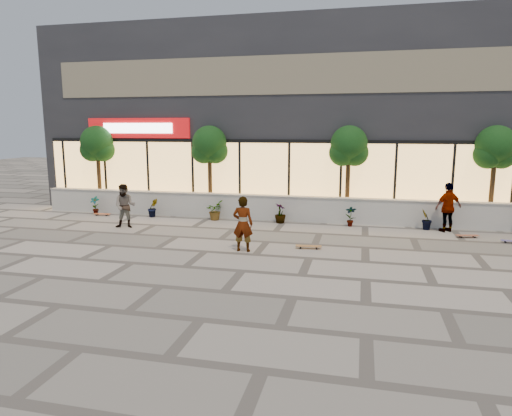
% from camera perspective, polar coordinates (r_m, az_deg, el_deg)
% --- Properties ---
extents(ground, '(80.00, 80.00, 0.00)m').
position_cam_1_polar(ground, '(12.46, -1.78, -7.87)').
color(ground, '#A99F93').
rests_on(ground, ground).
extents(planter_wall, '(22.00, 0.42, 1.04)m').
position_cam_1_polar(planter_wall, '(18.99, 3.64, -0.01)').
color(planter_wall, '#BBBAB2').
rests_on(planter_wall, ground).
extents(retail_building, '(24.00, 9.17, 8.50)m').
position_cam_1_polar(retail_building, '(24.13, 5.94, 10.97)').
color(retail_building, '#26262B').
rests_on(retail_building, ground).
extents(shrub_a, '(0.43, 0.29, 0.81)m').
position_cam_1_polar(shrub_a, '(21.58, -19.48, 0.33)').
color(shrub_a, '#113612').
rests_on(shrub_a, ground).
extents(shrub_b, '(0.57, 0.57, 0.81)m').
position_cam_1_polar(shrub_b, '(20.22, -12.77, 0.04)').
color(shrub_b, '#113612').
rests_on(shrub_b, ground).
extents(shrub_c, '(0.68, 0.77, 0.81)m').
position_cam_1_polar(shrub_c, '(19.17, -5.21, -0.29)').
color(shrub_c, '#113612').
rests_on(shrub_c, ground).
extents(shrub_d, '(0.64, 0.64, 0.81)m').
position_cam_1_polar(shrub_d, '(18.50, 3.05, -0.65)').
color(shrub_d, '#113612').
rests_on(shrub_d, ground).
extents(shrub_e, '(0.46, 0.35, 0.81)m').
position_cam_1_polar(shrub_e, '(18.23, 11.75, -1.00)').
color(shrub_e, '#113612').
rests_on(shrub_e, ground).
extents(shrub_f, '(0.55, 0.57, 0.81)m').
position_cam_1_polar(shrub_f, '(18.39, 20.50, -1.34)').
color(shrub_f, '#113612').
rests_on(shrub_f, ground).
extents(tree_west, '(1.60, 1.50, 3.92)m').
position_cam_1_polar(tree_west, '(22.65, -19.23, 7.35)').
color(tree_west, '#3F2916').
rests_on(tree_west, ground).
extents(tree_midwest, '(1.60, 1.50, 3.92)m').
position_cam_1_polar(tree_midwest, '(20.26, -5.84, 7.60)').
color(tree_midwest, '#3F2916').
rests_on(tree_midwest, ground).
extents(tree_mideast, '(1.60, 1.50, 3.92)m').
position_cam_1_polar(tree_mideast, '(19.18, 11.53, 7.32)').
color(tree_mideast, '#3F2916').
rests_on(tree_mideast, ground).
extents(tree_east, '(1.60, 1.50, 3.92)m').
position_cam_1_polar(tree_east, '(19.79, 27.75, 6.45)').
color(tree_east, '#3F2916').
rests_on(tree_east, ground).
extents(skater_center, '(0.65, 0.43, 1.74)m').
position_cam_1_polar(skater_center, '(14.18, -1.66, -2.00)').
color(skater_center, white).
rests_on(skater_center, ground).
extents(skater_left, '(0.95, 0.82, 1.70)m').
position_cam_1_polar(skater_left, '(18.22, -16.05, 0.23)').
color(skater_left, '#907C5D').
rests_on(skater_left, ground).
extents(skater_right_near, '(1.16, 0.91, 1.84)m').
position_cam_1_polar(skater_right_near, '(18.26, 22.89, 0.07)').
color(skater_right_near, silver).
rests_on(skater_right_near, ground).
extents(skateboard_center, '(0.84, 0.30, 0.10)m').
position_cam_1_polar(skateboard_center, '(14.73, 6.59, -4.77)').
color(skateboard_center, '#945F30').
rests_on(skateboard_center, ground).
extents(skateboard_left, '(0.76, 0.25, 0.09)m').
position_cam_1_polar(skateboard_left, '(21.18, -18.70, -0.71)').
color(skateboard_left, orange).
rests_on(skateboard_left, ground).
extents(skateboard_right_near, '(0.79, 0.36, 0.09)m').
position_cam_1_polar(skateboard_right_near, '(17.72, 24.91, -3.14)').
color(skateboard_right_near, brown).
rests_on(skateboard_right_near, ground).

